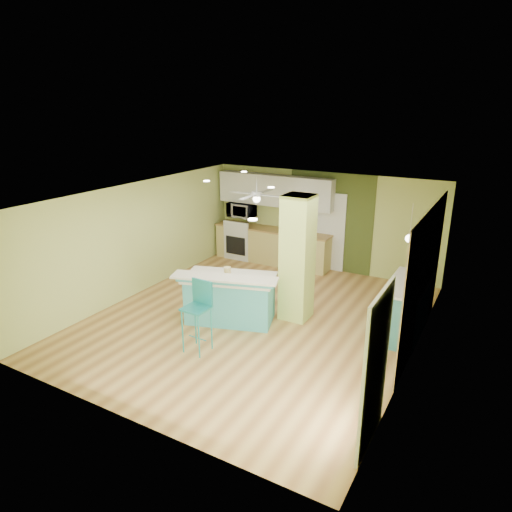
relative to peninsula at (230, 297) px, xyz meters
The scene contains 23 objects.
floor 0.71m from the peninsula, 33.29° to the left, with size 6.00×7.00×0.01m, color olive.
ceiling 2.07m from the peninsula, 33.29° to the left, with size 6.00×7.00×0.01m, color white.
wall_back 3.88m from the peninsula, 83.64° to the left, with size 6.00×0.01×2.50m, color #BECB6D.
wall_front 3.34m from the peninsula, 82.56° to the right, with size 6.00×0.01×2.50m, color #BECB6D.
wall_left 2.71m from the peninsula, behind, with size 0.01×7.00×2.50m, color #BECB6D.
wall_right 3.52m from the peninsula, ahead, with size 0.01×7.00×2.50m, color #BECB6D.
wood_panel 3.60m from the peninsula, 14.42° to the left, with size 0.02×3.40×2.50m, color #937454.
olive_accent 3.89m from the peninsula, 80.62° to the left, with size 2.20×0.02×2.50m, color #445221.
interior_door 3.82m from the peninsula, 80.55° to the left, with size 0.82×0.05×2.00m, color white.
french_door 3.99m from the peninsula, 30.81° to the right, with size 0.04×1.08×2.10m, color silver.
column 1.53m from the peninsula, 35.94° to the left, with size 0.55×0.55×2.50m, color #BAD161.
kitchen_run 3.59m from the peninsula, 104.18° to the left, with size 3.25×0.63×0.94m.
stove 3.92m from the peninsula, 117.80° to the left, with size 0.76×0.66×1.08m.
upper_cabinets 3.98m from the peninsula, 103.72° to the left, with size 3.20×0.34×0.80m, color silver.
microwave 4.02m from the peninsula, 117.74° to the left, with size 0.70×0.48×0.39m, color silver.
ceiling_fan 2.86m from the peninsula, 106.59° to the left, with size 1.41×1.41×0.61m.
pendant_lamp 3.53m from the peninsula, 18.49° to the left, with size 0.14×0.14×0.69m.
wall_decor 3.71m from the peninsula, 17.64° to the left, with size 0.03×0.90×0.70m, color brown.
peninsula is the anchor object (origin of this frame).
bar_stool 1.25m from the peninsula, 83.24° to the right, with size 0.43×0.43×1.27m.
side_counter 3.33m from the peninsula, 20.16° to the left, with size 0.67×1.59×1.02m.
fruit_bowl 3.52m from the peninsula, 94.67° to the left, with size 0.35×0.35×0.09m, color #392617.
canister 0.52m from the peninsula, 144.84° to the left, with size 0.14×0.14×0.16m, color gold.
Camera 1 is at (4.06, -7.18, 4.13)m, focal length 32.00 mm.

